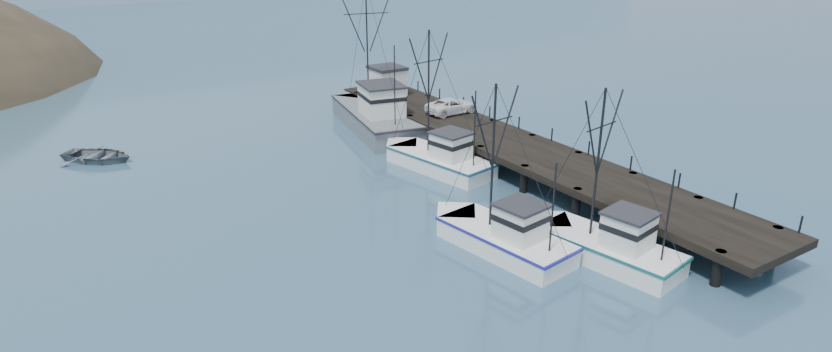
# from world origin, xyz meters

# --- Properties ---
(ground) EXTENTS (400.00, 400.00, 0.00)m
(ground) POSITION_xyz_m (0.00, 0.00, 0.00)
(ground) COLOR #30526B
(ground) RESTS_ON ground
(pier) EXTENTS (6.00, 44.00, 2.00)m
(pier) POSITION_xyz_m (14.00, 16.00, 1.69)
(pier) COLOR black
(pier) RESTS_ON ground
(trawler_near) EXTENTS (4.62, 9.74, 10.02)m
(trawler_near) POSITION_xyz_m (8.62, 1.20, 0.82)
(trawler_near) COLOR white
(trawler_near) RESTS_ON ground
(trawler_mid) EXTENTS (4.49, 9.93, 9.97)m
(trawler_mid) POSITION_xyz_m (4.53, 5.20, 0.82)
(trawler_mid) COLOR white
(trawler_mid) RESTS_ON ground
(trawler_far) EXTENTS (5.06, 10.56, 10.85)m
(trawler_far) POSITION_xyz_m (8.92, 18.14, 0.82)
(trawler_far) COLOR white
(trawler_far) RESTS_ON ground
(work_vessel) EXTENTS (7.22, 16.05, 13.31)m
(work_vessel) POSITION_xyz_m (10.18, 30.28, 1.23)
(work_vessel) COLOR slate
(work_vessel) RESTS_ON ground
(pier_shed) EXTENTS (3.00, 3.20, 2.80)m
(pier_shed) POSITION_xyz_m (13.53, 33.57, 3.42)
(pier_shed) COLOR silver
(pier_shed) RESTS_ON pier
(pickup_truck) EXTENTS (4.90, 2.36, 1.35)m
(pickup_truck) POSITION_xyz_m (14.92, 24.64, 2.67)
(pickup_truck) COLOR white
(pickup_truck) RESTS_ON pier
(motorboat) EXTENTS (6.96, 6.93, 1.19)m
(motorboat) POSITION_xyz_m (-12.83, 34.23, 0.00)
(motorboat) COLOR slate
(motorboat) RESTS_ON ground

